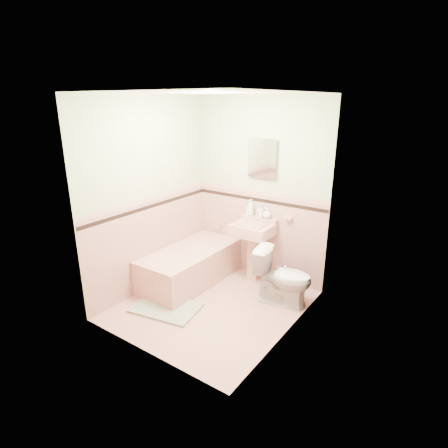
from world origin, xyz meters
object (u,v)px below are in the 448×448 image
Objects in this scene: bathtub at (190,267)px; bucket at (283,281)px; shoe at (167,299)px; sink at (252,253)px; soap_bottle_left at (251,207)px; soap_bottle_mid at (261,211)px; toilet at (283,277)px; medicine_cabinet at (263,158)px; soap_bottle_right at (267,213)px.

bathtub reaches higher than bucket.
shoe is at bearing -78.05° from bathtub.
soap_bottle_left is (-0.14, 0.18, 0.59)m from sink.
toilet is at bearing -38.00° from soap_bottle_mid.
bucket is at bearing 15.95° from toilet.
toilet is (0.62, -0.48, -0.63)m from soap_bottle_mid.
soap_bottle_right is at bearing -15.24° from medicine_cabinet.
soap_bottle_left reaches higher than soap_bottle_right.
sink is at bearing 62.78° from shoe.
soap_bottle_left is at bearing 164.76° from bucket.
medicine_cabinet is at bearing 164.76° from soap_bottle_right.
bathtub reaches higher than shoe.
medicine_cabinet reaches higher than sink.
medicine_cabinet is 2.58× the size of soap_bottle_mid.
medicine_cabinet is 3.13× the size of shoe.
shoe is at bearing -107.00° from soap_bottle_left.
soap_bottle_right is 0.94m from bucket.
bucket is at bearing -24.67° from soap_bottle_right.
soap_bottle_mid is at bearing 85.94° from sink.
bathtub is 1.18m from soap_bottle_left.
medicine_cabinet reaches higher than soap_bottle_right.
sink reaches higher than toilet.
soap_bottle_right is at bearing 155.33° from bucket.
soap_bottle_mid is at bearing 180.00° from soap_bottle_right.
soap_bottle_mid reaches higher than soap_bottle_right.
soap_bottle_left is (0.54, 0.71, 0.78)m from bathtub.
medicine_cabinet reaches higher than soap_bottle_left.
soap_bottle_left is 1.12m from toilet.
toilet is (1.31, 0.23, 0.13)m from bathtub.
bathtub is 8.54× the size of soap_bottle_mid.
shoe is (-0.66, -1.33, -0.91)m from soap_bottle_right.
medicine_cabinet is (0.00, 0.21, 1.28)m from sink.
soap_bottle_mid is 1.00m from bucket.
bucket is (1.16, 0.54, -0.11)m from bathtub.
bathtub is 3.31× the size of medicine_cabinet.
soap_bottle_left reaches higher than soap_bottle_mid.
soap_bottle_right is (0.25, 0.00, -0.04)m from soap_bottle_left.
soap_bottle_mid reaches higher than sink.
sink reaches higher than shoe.
toilet is 1.48m from shoe.
sink is 0.63m from soap_bottle_left.
bathtub is 0.65m from shoe.
medicine_cabinet is 0.72m from soap_bottle_mid.
soap_bottle_mid is 0.25× the size of toilet.
toilet is (0.77, -0.48, -0.65)m from soap_bottle_left.
soap_bottle_left is 0.16m from soap_bottle_mid.
medicine_cabinet is 2.20m from shoe.
soap_bottle_right is 0.21× the size of toilet.
soap_bottle_right is 0.63× the size of bucket.
soap_bottle_right is at bearing 61.95° from shoe.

